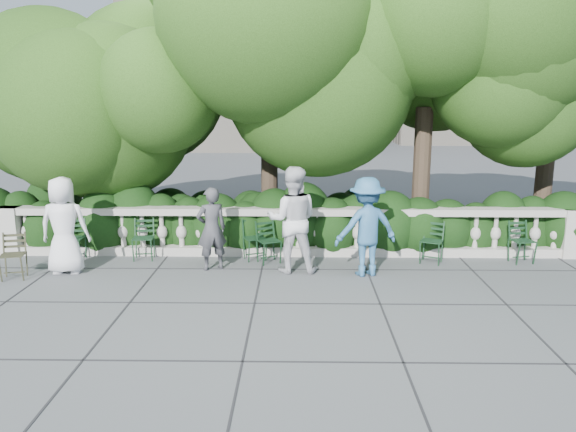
{
  "coord_description": "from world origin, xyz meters",
  "views": [
    {
      "loc": [
        0.18,
        -9.43,
        3.24
      ],
      "look_at": [
        0.0,
        1.0,
        1.0
      ],
      "focal_mm": 35.0,
      "sensor_mm": 36.0,
      "label": 1
    }
  ],
  "objects_px": {
    "chair_c": "(143,262)",
    "chair_d": "(272,265)",
    "chair_a": "(72,262)",
    "chair_b": "(257,261)",
    "chair_e": "(429,265)",
    "person_casual_man": "(293,220)",
    "person_older_blue": "(366,227)",
    "chair_weathered": "(13,281)",
    "person_woman_grey": "(212,229)",
    "chair_f": "(525,265)",
    "person_businessman": "(64,225)"
  },
  "relations": [
    {
      "from": "person_casual_man",
      "to": "chair_d",
      "type": "bearing_deg",
      "value": -42.52
    },
    {
      "from": "chair_c",
      "to": "person_older_blue",
      "type": "xyz_separation_m",
      "value": [
        4.34,
        -0.75,
        0.91
      ]
    },
    {
      "from": "chair_b",
      "to": "chair_e",
      "type": "xyz_separation_m",
      "value": [
        3.38,
        -0.18,
        0.0
      ]
    },
    {
      "from": "person_woman_grey",
      "to": "chair_d",
      "type": "bearing_deg",
      "value": 170.59
    },
    {
      "from": "chair_c",
      "to": "chair_d",
      "type": "bearing_deg",
      "value": -8.97
    },
    {
      "from": "chair_weathered",
      "to": "person_businessman",
      "type": "xyz_separation_m",
      "value": [
        0.78,
        0.53,
        0.9
      ]
    },
    {
      "from": "person_businessman",
      "to": "person_casual_man",
      "type": "distance_m",
      "value": 4.21
    },
    {
      "from": "chair_weathered",
      "to": "person_older_blue",
      "type": "height_order",
      "value": "person_older_blue"
    },
    {
      "from": "chair_weathered",
      "to": "person_older_blue",
      "type": "xyz_separation_m",
      "value": [
        6.33,
        0.5,
        0.91
      ]
    },
    {
      "from": "chair_weathered",
      "to": "person_casual_man",
      "type": "xyz_separation_m",
      "value": [
        4.99,
        0.69,
        0.99
      ]
    },
    {
      "from": "chair_f",
      "to": "person_woman_grey",
      "type": "xyz_separation_m",
      "value": [
        -6.07,
        -0.38,
        0.79
      ]
    },
    {
      "from": "chair_b",
      "to": "chair_weathered",
      "type": "bearing_deg",
      "value": 173.84
    },
    {
      "from": "person_casual_man",
      "to": "chair_e",
      "type": "bearing_deg",
      "value": -169.33
    },
    {
      "from": "chair_a",
      "to": "person_casual_man",
      "type": "height_order",
      "value": "person_casual_man"
    },
    {
      "from": "chair_weathered",
      "to": "person_woman_grey",
      "type": "xyz_separation_m",
      "value": [
        3.46,
        0.78,
        0.79
      ]
    },
    {
      "from": "chair_b",
      "to": "person_woman_grey",
      "type": "distance_m",
      "value": 1.25
    },
    {
      "from": "chair_c",
      "to": "chair_d",
      "type": "xyz_separation_m",
      "value": [
        2.58,
        -0.16,
        0.0
      ]
    },
    {
      "from": "chair_a",
      "to": "person_businessman",
      "type": "height_order",
      "value": "person_businessman"
    },
    {
      "from": "chair_c",
      "to": "person_casual_man",
      "type": "distance_m",
      "value": 3.2
    },
    {
      "from": "chair_b",
      "to": "chair_c",
      "type": "distance_m",
      "value": 2.28
    },
    {
      "from": "chair_weathered",
      "to": "chair_d",
      "type": "bearing_deg",
      "value": 1.18
    },
    {
      "from": "chair_c",
      "to": "chair_d",
      "type": "height_order",
      "value": "same"
    },
    {
      "from": "chair_a",
      "to": "person_casual_man",
      "type": "bearing_deg",
      "value": -8.65
    },
    {
      "from": "chair_e",
      "to": "chair_f",
      "type": "height_order",
      "value": "same"
    },
    {
      "from": "chair_e",
      "to": "person_older_blue",
      "type": "relative_size",
      "value": 0.46
    },
    {
      "from": "person_casual_man",
      "to": "person_older_blue",
      "type": "relative_size",
      "value": 1.09
    },
    {
      "from": "chair_a",
      "to": "person_casual_man",
      "type": "distance_m",
      "value": 4.54
    },
    {
      "from": "chair_b",
      "to": "chair_f",
      "type": "distance_m",
      "value": 5.26
    },
    {
      "from": "person_woman_grey",
      "to": "person_older_blue",
      "type": "relative_size",
      "value": 0.87
    },
    {
      "from": "chair_a",
      "to": "chair_weathered",
      "type": "distance_m",
      "value": 1.35
    },
    {
      "from": "chair_b",
      "to": "chair_f",
      "type": "height_order",
      "value": "same"
    },
    {
      "from": "chair_c",
      "to": "chair_d",
      "type": "distance_m",
      "value": 2.59
    },
    {
      "from": "chair_e",
      "to": "chair_f",
      "type": "distance_m",
      "value": 1.88
    },
    {
      "from": "chair_a",
      "to": "chair_weathered",
      "type": "xyz_separation_m",
      "value": [
        -0.59,
        -1.22,
        0.0
      ]
    },
    {
      "from": "chair_c",
      "to": "person_businessman",
      "type": "distance_m",
      "value": 1.68
    },
    {
      "from": "chair_b",
      "to": "chair_e",
      "type": "distance_m",
      "value": 3.38
    },
    {
      "from": "chair_e",
      "to": "chair_a",
      "type": "bearing_deg",
      "value": -156.43
    },
    {
      "from": "chair_d",
      "to": "chair_f",
      "type": "distance_m",
      "value": 4.96
    },
    {
      "from": "chair_weathered",
      "to": "person_woman_grey",
      "type": "bearing_deg",
      "value": 0.5
    },
    {
      "from": "chair_d",
      "to": "person_older_blue",
      "type": "xyz_separation_m",
      "value": [
        1.76,
        -0.59,
        0.91
      ]
    },
    {
      "from": "person_older_blue",
      "to": "chair_d",
      "type": "bearing_deg",
      "value": -34.73
    },
    {
      "from": "chair_a",
      "to": "chair_b",
      "type": "distance_m",
      "value": 3.69
    },
    {
      "from": "person_older_blue",
      "to": "person_woman_grey",
      "type": "bearing_deg",
      "value": -21.71
    },
    {
      "from": "person_woman_grey",
      "to": "person_older_blue",
      "type": "bearing_deg",
      "value": 149.49
    },
    {
      "from": "chair_e",
      "to": "chair_d",
      "type": "bearing_deg",
      "value": -155.01
    },
    {
      "from": "person_woman_grey",
      "to": "chair_weathered",
      "type": "bearing_deg",
      "value": -12.2
    },
    {
      "from": "person_businessman",
      "to": "person_older_blue",
      "type": "distance_m",
      "value": 5.55
    },
    {
      "from": "chair_d",
      "to": "chair_e",
      "type": "height_order",
      "value": "same"
    },
    {
      "from": "person_casual_man",
      "to": "chair_b",
      "type": "bearing_deg",
      "value": -39.26
    },
    {
      "from": "chair_a",
      "to": "person_older_blue",
      "type": "relative_size",
      "value": 0.46
    }
  ]
}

